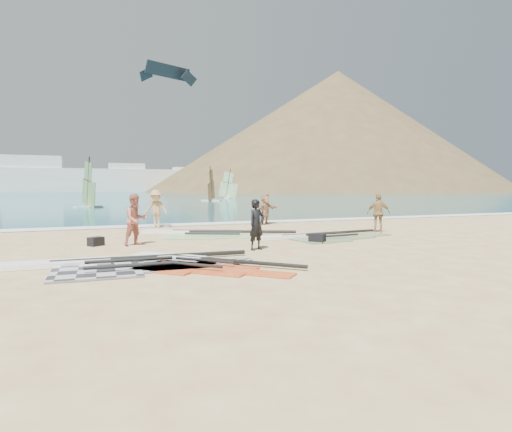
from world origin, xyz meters
name	(u,v)px	position (x,y,z in m)	size (l,w,h in m)	color
ground	(289,267)	(0.00, 0.00, 0.00)	(300.00, 300.00, 0.00)	#E0C383
sea	(99,193)	(0.00, 132.00, 0.00)	(300.00, 240.00, 0.06)	#0D4C60
surf_line	(183,225)	(0.00, 12.30, 0.00)	(300.00, 1.20, 0.04)	white
far_town	(47,179)	(-15.72, 150.00, 4.49)	(160.00, 8.00, 12.00)	white
headland_main	(337,191)	(85.00, 130.00, 0.00)	(143.00, 143.00, 45.00)	brown
headland_minor	(393,191)	(120.00, 140.00, 0.00)	(70.00, 70.00, 28.00)	brown
rig_grey	(109,265)	(-4.17, 1.70, 0.05)	(6.39, 2.62, 0.20)	#28282A
rig_green	(204,234)	(-0.13, 7.65, 0.05)	(6.07, 4.37, 0.21)	#64C530
rig_orange	(316,237)	(3.61, 4.91, 0.05)	(5.78, 2.45, 0.20)	orange
rig_red	(191,263)	(-2.19, 1.19, 0.05)	(3.99, 4.46, 0.20)	red
gear_bag_near	(96,241)	(-4.37, 5.85, 0.15)	(0.47, 0.34, 0.30)	black
gear_bag_far	(317,238)	(2.98, 3.71, 0.16)	(0.55, 0.38, 0.33)	black
person_wetsuit	(257,225)	(0.33, 2.94, 0.80)	(0.59, 0.38, 1.61)	black
beachgoer_left	(136,220)	(-3.08, 5.48, 0.88)	(0.85, 0.67, 1.76)	#B76455
beachgoer_mid	(156,209)	(-1.46, 11.50, 0.92)	(1.19, 0.68, 1.84)	tan
beachgoer_back	(379,213)	(7.22, 5.74, 0.85)	(1.00, 0.42, 1.71)	#A37D4C
beachgoer_right	(265,209)	(4.12, 11.02, 0.81)	(1.51, 0.48, 1.63)	#AC7D5A
windsurfer_left	(89,193)	(-4.24, 33.12, 1.36)	(2.71, 3.01, 4.78)	white
windsurfer_centre	(211,191)	(11.28, 46.12, 1.37)	(2.61, 2.72, 4.80)	white
windsurfer_right	(228,190)	(17.25, 56.83, 1.38)	(2.83, 2.67, 4.83)	white
kitesurf_kite	(168,73)	(6.39, 49.72, 17.38)	(7.45, 3.69, 2.56)	black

